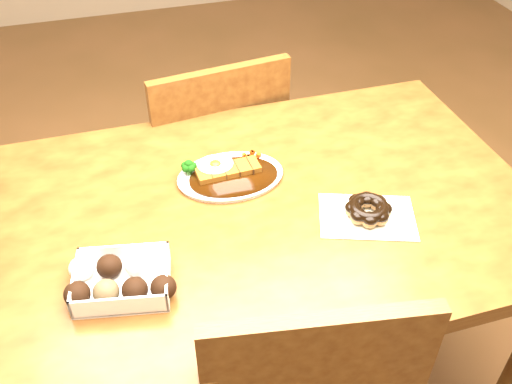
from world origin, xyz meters
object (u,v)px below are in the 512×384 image
object	(u,v)px
katsu_curry_plate	(228,174)
pon_de_ring	(368,210)
chair_far	(211,162)
donut_box	(120,279)
table	(266,235)

from	to	relation	value
katsu_curry_plate	pon_de_ring	xyz separation A→B (m)	(0.25, -0.22, 0.01)
chair_far	katsu_curry_plate	xyz separation A→B (m)	(-0.04, -0.43, 0.28)
katsu_curry_plate	donut_box	xyz separation A→B (m)	(-0.28, -0.27, 0.01)
pon_de_ring	donut_box	bearing A→B (deg)	-174.66
katsu_curry_plate	pon_de_ring	world-z (taller)	katsu_curry_plate
table	chair_far	world-z (taller)	chair_far
donut_box	chair_far	bearing A→B (deg)	65.12
chair_far	katsu_curry_plate	bearing A→B (deg)	77.26
table	katsu_curry_plate	world-z (taller)	katsu_curry_plate
table	chair_far	distance (m)	0.56
table	donut_box	distance (m)	0.39
katsu_curry_plate	pon_de_ring	size ratio (longest dim) A/B	1.03
table	katsu_curry_plate	size ratio (longest dim) A/B	4.87
chair_far	donut_box	size ratio (longest dim) A/B	4.25
chair_far	donut_box	world-z (taller)	chair_far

